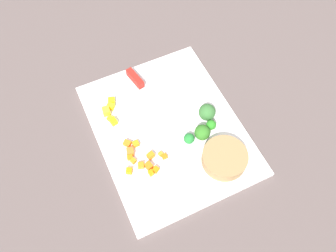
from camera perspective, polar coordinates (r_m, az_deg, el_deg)
name	(u,v)px	position (r m, az deg, el deg)	size (l,w,h in m)	color
ground_plane	(168,130)	(0.88, 0.00, -0.70)	(4.00, 4.00, 0.00)	#524644
cutting_board	(168,129)	(0.87, 0.00, -0.51)	(0.44, 0.35, 0.01)	white
prep_bowl	(225,158)	(0.82, 9.39, -5.28)	(0.11, 0.11, 0.03)	olive
chef_knife	(147,92)	(0.91, -3.57, 5.66)	(0.29, 0.08, 0.02)	silver
carrot_dice_0	(133,161)	(0.82, -5.79, -5.79)	(0.01, 0.01, 0.01)	orange
carrot_dice_1	(136,144)	(0.84, -5.39, -2.96)	(0.02, 0.01, 0.01)	orange
carrot_dice_2	(128,144)	(0.84, -6.74, -3.02)	(0.02, 0.01, 0.01)	orange
carrot_dice_3	(151,173)	(0.81, -2.87, -7.79)	(0.01, 0.01, 0.01)	orange
carrot_dice_4	(129,171)	(0.81, -6.49, -7.43)	(0.01, 0.01, 0.01)	orange
carrot_dice_5	(156,170)	(0.81, -2.05, -7.28)	(0.01, 0.01, 0.01)	orange
carrot_dice_6	(165,156)	(0.82, -0.58, -5.09)	(0.01, 0.01, 0.01)	orange
carrot_dice_7	(130,157)	(0.83, -6.36, -5.16)	(0.01, 0.01, 0.01)	orange
carrot_dice_8	(141,165)	(0.82, -4.52, -6.54)	(0.01, 0.01, 0.01)	orange
carrot_dice_9	(161,154)	(0.83, -1.22, -4.65)	(0.01, 0.01, 0.01)	orange
carrot_dice_10	(130,152)	(0.83, -6.29, -4.26)	(0.02, 0.02, 0.01)	orange
carrot_dice_11	(149,166)	(0.81, -3.20, -6.68)	(0.01, 0.02, 0.02)	orange
carrot_dice_12	(151,156)	(0.82, -2.90, -4.93)	(0.01, 0.02, 0.01)	orange
pepper_dice_0	(110,119)	(0.89, -9.57, 1.22)	(0.01, 0.01, 0.01)	yellow
pepper_dice_1	(112,101)	(0.91, -9.38, 4.19)	(0.02, 0.02, 0.01)	yellow
pepper_dice_2	(111,106)	(0.90, -9.49, 3.27)	(0.02, 0.01, 0.02)	yellow
pepper_dice_3	(106,111)	(0.89, -10.23, 2.45)	(0.02, 0.02, 0.02)	yellow
pepper_dice_4	(113,121)	(0.88, -9.08, 0.76)	(0.01, 0.02, 0.02)	yellow
broccoli_floret_0	(207,112)	(0.87, 6.52, 2.30)	(0.04, 0.04, 0.04)	#98AC66
broccoli_floret_1	(202,133)	(0.84, 5.73, -1.09)	(0.04, 0.04, 0.04)	#82B957
broccoli_floret_2	(211,125)	(0.85, 7.19, 0.16)	(0.03, 0.03, 0.03)	#97B167
broccoli_floret_3	(189,139)	(0.83, 3.52, -2.10)	(0.03, 0.03, 0.03)	#8BB957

